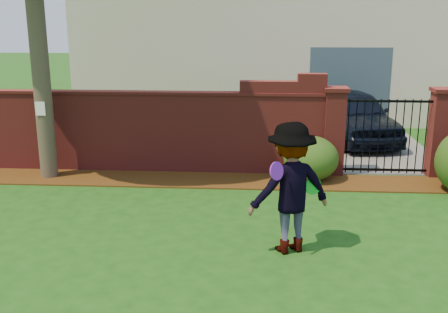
# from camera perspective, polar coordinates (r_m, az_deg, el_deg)

# --- Properties ---
(ground) EXTENTS (80.00, 80.00, 0.01)m
(ground) POSITION_cam_1_polar(r_m,az_deg,el_deg) (7.96, -2.42, -9.95)
(ground) COLOR #1A4812
(ground) RESTS_ON ground
(mulch_bed) EXTENTS (11.10, 1.08, 0.03)m
(mulch_bed) POSITION_cam_1_polar(r_m,az_deg,el_deg) (11.17, -5.45, -2.46)
(mulch_bed) COLOR #3C220B
(mulch_bed) RESTS_ON ground
(brick_wall) EXTENTS (8.70, 0.31, 2.16)m
(brick_wall) POSITION_cam_1_polar(r_m,az_deg,el_deg) (11.78, -10.15, 2.87)
(brick_wall) COLOR maroon
(brick_wall) RESTS_ON ground
(pillar_left) EXTENTS (0.50, 0.50, 1.88)m
(pillar_left) POSITION_cam_1_polar(r_m,az_deg,el_deg) (11.54, 11.64, 2.69)
(pillar_left) COLOR maroon
(pillar_left) RESTS_ON ground
(pillar_right) EXTENTS (0.50, 0.50, 1.88)m
(pillar_right) POSITION_cam_1_polar(r_m,az_deg,el_deg) (12.05, 22.07, 2.40)
(pillar_right) COLOR maroon
(pillar_right) RESTS_ON ground
(iron_gate) EXTENTS (1.78, 0.03, 1.60)m
(iron_gate) POSITION_cam_1_polar(r_m,az_deg,el_deg) (11.77, 16.93, 2.07)
(iron_gate) COLOR black
(iron_gate) RESTS_ON ground
(driveway) EXTENTS (3.20, 8.00, 0.01)m
(driveway) POSITION_cam_1_polar(r_m,az_deg,el_deg) (15.77, 13.53, 2.31)
(driveway) COLOR slate
(driveway) RESTS_ON ground
(house) EXTENTS (12.40, 6.40, 6.30)m
(house) POSITION_cam_1_polar(r_m,az_deg,el_deg) (19.18, 4.50, 14.37)
(house) COLOR beige
(house) RESTS_ON ground
(car) EXTENTS (2.35, 4.27, 1.37)m
(car) POSITION_cam_1_polar(r_m,az_deg,el_deg) (14.74, 13.94, 4.13)
(car) COLOR black
(car) RESTS_ON ground
(paper_notice) EXTENTS (0.20, 0.01, 0.28)m
(paper_notice) POSITION_cam_1_polar(r_m,az_deg,el_deg) (11.43, -19.01, 4.85)
(paper_notice) COLOR white
(paper_notice) RESTS_ON tree
(shrub_left) EXTENTS (1.14, 1.14, 0.93)m
(shrub_left) POSITION_cam_1_polar(r_m,az_deg,el_deg) (11.16, 9.25, -0.20)
(shrub_left) COLOR #1D4414
(shrub_left) RESTS_ON ground
(man) EXTENTS (1.41, 1.13, 1.91)m
(man) POSITION_cam_1_polar(r_m,az_deg,el_deg) (7.63, 7.18, -3.45)
(man) COLOR gray
(man) RESTS_ON ground
(frisbee_purple) EXTENTS (0.23, 0.24, 0.25)m
(frisbee_purple) POSITION_cam_1_polar(r_m,az_deg,el_deg) (7.17, 5.63, -1.55)
(frisbee_purple) COLOR purple
(frisbee_purple) RESTS_ON man
(frisbee_green) EXTENTS (0.26, 0.17, 0.26)m
(frisbee_green) POSITION_cam_1_polar(r_m,az_deg,el_deg) (7.73, 9.46, -3.10)
(frisbee_green) COLOR green
(frisbee_green) RESTS_ON man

